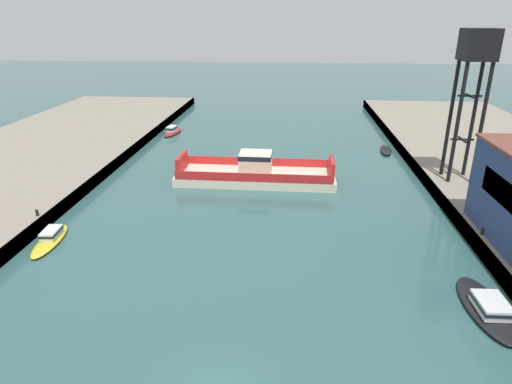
{
  "coord_description": "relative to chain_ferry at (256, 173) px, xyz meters",
  "views": [
    {
      "loc": [
        3.77,
        -18.61,
        19.89
      ],
      "look_at": [
        0.0,
        26.59,
        2.0
      ],
      "focal_mm": 31.1,
      "sensor_mm": 36.0,
      "label": 1
    }
  ],
  "objects": [
    {
      "name": "crane_tower",
      "position": [
        24.85,
        -0.72,
        14.13
      ],
      "size": [
        3.5,
        3.5,
        17.37
      ],
      "color": "black",
      "rests_on": "quay_right"
    },
    {
      "name": "bollard_left_far",
      "position": [
        -20.55,
        -15.72,
        0.69
      ],
      "size": [
        0.32,
        0.32,
        0.71
      ],
      "color": "black",
      "rests_on": "quay_left"
    },
    {
      "name": "chain_ferry",
      "position": [
        0.0,
        0.0,
        0.0
      ],
      "size": [
        20.46,
        6.83,
        3.88
      ],
      "color": "beige",
      "rests_on": "ground"
    },
    {
      "name": "moored_boat_mid_left",
      "position": [
        -17.25,
        23.8,
        -0.58
      ],
      "size": [
        2.8,
        6.74,
        1.55
      ],
      "color": "red",
      "rests_on": "ground"
    },
    {
      "name": "bollard_right_far",
      "position": [
        22.15,
        -16.27,
        0.69
      ],
      "size": [
        0.32,
        0.32,
        0.71
      ],
      "color": "black",
      "rests_on": "quay_right"
    },
    {
      "name": "moored_boat_near_right",
      "position": [
        19.5,
        15.37,
        -0.86
      ],
      "size": [
        2.36,
        6.1,
        1.07
      ],
      "color": "black",
      "rests_on": "ground"
    },
    {
      "name": "moored_boat_mid_right",
      "position": [
        -18.01,
        -18.34,
        -0.73
      ],
      "size": [
        2.54,
        7.02,
        1.14
      ],
      "color": "yellow",
      "rests_on": "ground"
    },
    {
      "name": "moored_boat_near_left",
      "position": [
        18.98,
        -26.18,
        -0.65
      ],
      "size": [
        3.1,
        8.31,
        1.36
      ],
      "color": "black",
      "rests_on": "ground"
    }
  ]
}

